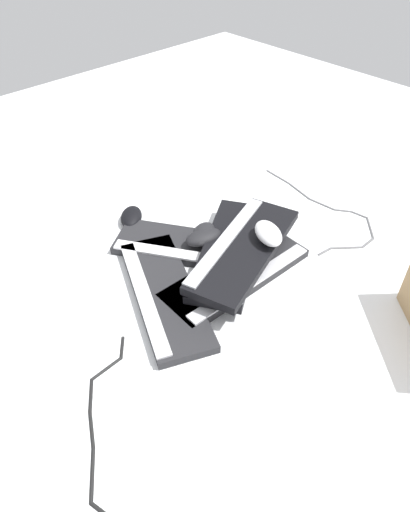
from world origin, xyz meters
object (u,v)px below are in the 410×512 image
object	(u,v)px
keyboard_0	(164,293)
mouse_1	(268,233)
mouse_0	(203,235)
keyboard_2	(190,247)
keyboard_1	(237,275)
keyboard_3	(231,250)
keyboard_4	(244,249)
mouse_3	(131,217)
mouse_2	(204,237)

from	to	relation	value
keyboard_0	mouse_1	bearing A→B (deg)	161.81
keyboard_0	mouse_1	size ratio (longest dim) A/B	4.21
mouse_0	keyboard_2	bearing A→B (deg)	125.43
keyboard_0	keyboard_1	size ratio (longest dim) A/B	1.04
keyboard_0	mouse_0	distance (m)	0.23
keyboard_2	mouse_0	xyz separation A→B (m)	(-0.04, 0.02, 0.04)
keyboard_3	keyboard_0	bearing A→B (deg)	-6.04
keyboard_0	keyboard_2	bearing A→B (deg)	-152.21
keyboard_3	keyboard_4	bearing A→B (deg)	91.98
keyboard_0	keyboard_4	world-z (taller)	keyboard_4
mouse_3	mouse_1	bearing A→B (deg)	64.31
keyboard_1	keyboard_3	world-z (taller)	keyboard_3
keyboard_1	keyboard_2	xyz separation A→B (m)	(0.02, -0.18, 0.00)
keyboard_0	mouse_0	bearing A→B (deg)	-160.44
keyboard_1	mouse_2	world-z (taller)	mouse_2
keyboard_4	mouse_3	distance (m)	0.41
keyboard_3	mouse_1	xyz separation A→B (m)	(-0.07, 0.07, 0.07)
keyboard_2	mouse_1	xyz separation A→B (m)	(-0.12, 0.19, 0.10)
mouse_2	keyboard_2	bearing A→B (deg)	153.25
mouse_2	keyboard_0	bearing A→B (deg)	-147.29
mouse_1	mouse_3	xyz separation A→B (m)	(0.16, -0.42, -0.09)
keyboard_1	keyboard_4	bearing A→B (deg)	-158.00
mouse_0	mouse_3	world-z (taller)	mouse_0
keyboard_2	mouse_3	bearing A→B (deg)	-79.88
keyboard_2	keyboard_3	size ratio (longest dim) A/B	1.00
keyboard_4	mouse_3	size ratio (longest dim) A/B	4.23
keyboard_1	keyboard_4	world-z (taller)	keyboard_4
keyboard_4	keyboard_3	bearing A→B (deg)	-88.02
keyboard_3	keyboard_4	xyz separation A→B (m)	(-0.00, 0.04, 0.03)
mouse_1	mouse_3	size ratio (longest dim) A/B	1.00
mouse_1	keyboard_4	bearing A→B (deg)	-87.48
keyboard_0	keyboard_4	bearing A→B (deg)	163.69
keyboard_1	keyboard_2	world-z (taller)	same
keyboard_0	mouse_2	bearing A→B (deg)	-162.50
keyboard_1	mouse_1	bearing A→B (deg)	172.98
mouse_2	mouse_3	xyz separation A→B (m)	(0.07, -0.26, -0.03)
mouse_0	mouse_2	bearing A→B (deg)	-148.65
mouse_2	mouse_1	bearing A→B (deg)	-46.06
keyboard_2	mouse_1	world-z (taller)	mouse_1
keyboard_0	keyboard_3	bearing A→B (deg)	173.96
keyboard_1	keyboard_3	distance (m)	0.08
keyboard_1	mouse_2	bearing A→B (deg)	-95.85
mouse_0	mouse_1	distance (m)	0.20
mouse_3	keyboard_0	bearing A→B (deg)	20.76
mouse_0	mouse_3	size ratio (longest dim) A/B	1.00
mouse_1	mouse_2	xyz separation A→B (m)	(0.09, -0.16, -0.06)
mouse_1	mouse_0	bearing A→B (deg)	-127.10
keyboard_3	mouse_0	size ratio (longest dim) A/B	4.11
keyboard_2	keyboard_3	world-z (taller)	keyboard_3
mouse_2	mouse_3	distance (m)	0.27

